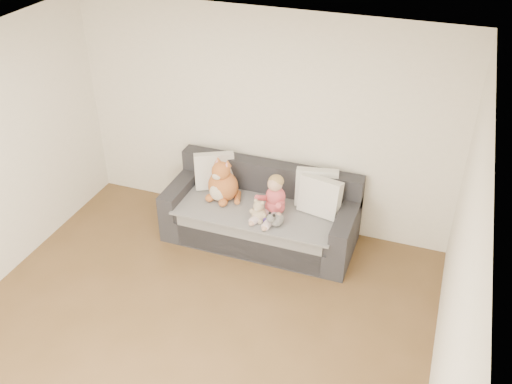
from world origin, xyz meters
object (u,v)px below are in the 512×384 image
sofa (262,215)px  teddy_bear (259,212)px  toddler (273,199)px  plush_cat (222,184)px  sippy_cup (266,218)px

sofa → teddy_bear: size_ratio=8.18×
sofa → toddler: bearing=-39.0°
toddler → plush_cat: bearing=-176.1°
sofa → plush_cat: 0.59m
sofa → sippy_cup: size_ratio=21.48×
sofa → plush_cat: (-0.47, -0.04, 0.36)m
plush_cat → teddy_bear: size_ratio=2.03×
sofa → toddler: toddler is taller
toddler → teddy_bear: 0.22m
sofa → teddy_bear: 0.43m
toddler → sippy_cup: bearing=-87.2°
toddler → teddy_bear: bearing=-112.0°
teddy_bear → sippy_cup: (0.08, -0.01, -0.05)m
sofa → plush_cat: plush_cat is taller
toddler → sippy_cup: size_ratio=4.91×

